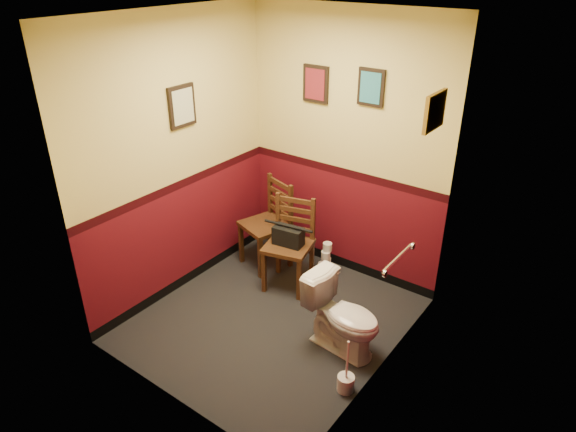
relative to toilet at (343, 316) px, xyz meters
The scene contains 17 objects.
floor 0.80m from the toilet, behind, with size 2.20×2.40×0.00m, color black.
ceiling 2.47m from the toilet, behind, with size 2.20×2.40×0.00m, color silver.
wall_back 1.68m from the toilet, 122.41° to the left, with size 2.20×2.70×0.00m, color #530C16.
wall_front 1.77m from the toilet, 119.63° to the right, with size 2.20×2.70×0.00m, color #530C16.
wall_left 2.08m from the toilet, behind, with size 2.40×2.70×0.00m, color #530C16.
wall_right 1.08m from the toilet, ahead, with size 2.40×2.70×0.00m, color #530C16.
grab_bar 0.73m from the toilet, 27.80° to the left, with size 0.05×0.56×0.06m.
framed_print_back_a 2.23m from the toilet, 133.85° to the left, with size 0.28×0.04×0.36m.
framed_print_back_b 2.06m from the toilet, 112.88° to the left, with size 0.26×0.04×0.34m.
framed_print_left 2.35m from the toilet, behind, with size 0.04×0.30×0.38m.
framed_print_right 1.83m from the toilet, 56.06° to the left, with size 0.04×0.34×0.28m.
toilet is the anchor object (origin of this frame).
toilet_brush 0.56m from the toilet, 55.55° to the right, with size 0.14×0.14×0.49m.
chair_left 1.55m from the toilet, 152.49° to the left, with size 0.57×0.57×0.97m.
chair_right 1.09m from the toilet, 151.00° to the left, with size 0.54×0.54×0.94m.
handbag 1.08m from the toilet, 152.67° to the left, with size 0.32×0.19×0.22m.
tp_stack 1.20m from the toilet, 129.10° to the left, with size 0.21×0.13×0.36m.
Camera 1 is at (2.40, -3.02, 3.09)m, focal length 32.00 mm.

